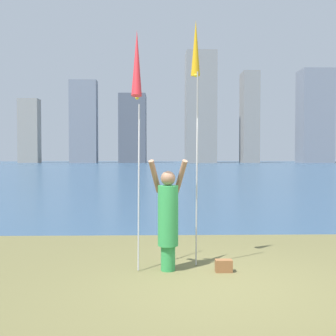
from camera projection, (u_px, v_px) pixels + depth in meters
name	position (u px, v px, depth m)	size (l,w,h in m)	color
ground	(165.00, 169.00, 56.83)	(120.00, 138.00, 0.12)	brown
person	(168.00, 216.00, 6.62)	(0.67, 0.49, 1.82)	green
kite_flag_left	(137.00, 70.00, 6.21)	(0.16, 0.91, 3.82)	#B2B2B7
kite_flag_right	(196.00, 57.00, 6.95)	(0.16, 0.49, 4.21)	#B2B2B7
bag	(224.00, 266.00, 6.55)	(0.27, 0.14, 0.20)	brown
skyline_tower_0	(29.00, 131.00, 99.37)	(4.85, 3.33, 15.64)	gray
skyline_tower_1	(84.00, 122.00, 97.81)	(6.47, 3.23, 19.87)	gray
skyline_tower_2	(133.00, 129.00, 102.44)	(6.69, 7.57, 17.08)	#565B66
skyline_tower_3	(200.00, 108.00, 99.24)	(7.31, 7.07, 26.86)	gray
skyline_tower_4	(250.00, 118.00, 100.23)	(3.97, 5.58, 22.33)	gray
skyline_tower_5	(315.00, 117.00, 99.15)	(7.57, 6.17, 22.64)	gray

